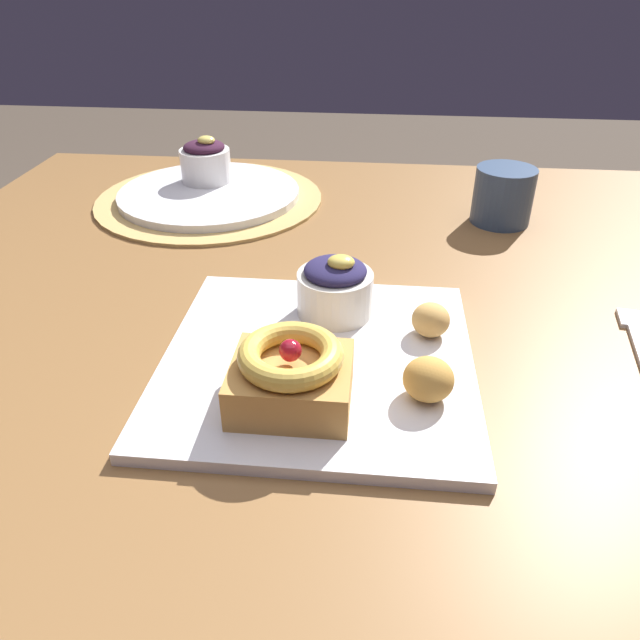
{
  "coord_description": "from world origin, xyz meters",
  "views": [
    {
      "loc": [
        -0.01,
        -0.6,
        1.08
      ],
      "look_at": [
        -0.06,
        -0.11,
        0.77
      ],
      "focal_mm": 33.79,
      "sensor_mm": 36.0,
      "label": 1
    }
  ],
  "objects_px": {
    "front_plate": "(318,361)",
    "cake_slice": "(291,375)",
    "fritter_front": "(428,379)",
    "fritter_middle": "(431,320)",
    "back_plate": "(209,194)",
    "berry_ramekin": "(335,288)",
    "fork": "(636,336)",
    "coffee_mug": "(503,196)",
    "back_ramekin": "(205,161)"
  },
  "relations": [
    {
      "from": "cake_slice",
      "to": "coffee_mug",
      "type": "bearing_deg",
      "value": 61.53
    },
    {
      "from": "cake_slice",
      "to": "fritter_front",
      "type": "bearing_deg",
      "value": 8.7
    },
    {
      "from": "fritter_front",
      "to": "fork",
      "type": "relative_size",
      "value": 0.35
    },
    {
      "from": "back_ramekin",
      "to": "coffee_mug",
      "type": "xyz_separation_m",
      "value": [
        0.46,
        -0.08,
        -0.01
      ]
    },
    {
      "from": "cake_slice",
      "to": "fork",
      "type": "distance_m",
      "value": 0.38
    },
    {
      "from": "fritter_front",
      "to": "fritter_middle",
      "type": "height_order",
      "value": "fritter_front"
    },
    {
      "from": "fritter_middle",
      "to": "cake_slice",
      "type": "bearing_deg",
      "value": -136.29
    },
    {
      "from": "fritter_middle",
      "to": "fritter_front",
      "type": "bearing_deg",
      "value": -94.4
    },
    {
      "from": "berry_ramekin",
      "to": "fritter_middle",
      "type": "xyz_separation_m",
      "value": [
        0.1,
        -0.03,
        -0.01
      ]
    },
    {
      "from": "front_plate",
      "to": "berry_ramekin",
      "type": "height_order",
      "value": "berry_ramekin"
    },
    {
      "from": "back_ramekin",
      "to": "coffee_mug",
      "type": "bearing_deg",
      "value": -10.41
    },
    {
      "from": "fritter_front",
      "to": "fork",
      "type": "xyz_separation_m",
      "value": [
        0.22,
        0.13,
        -0.03
      ]
    },
    {
      "from": "back_plate",
      "to": "fork",
      "type": "bearing_deg",
      "value": -32.3
    },
    {
      "from": "fritter_front",
      "to": "back_ramekin",
      "type": "bearing_deg",
      "value": 122.67
    },
    {
      "from": "front_plate",
      "to": "cake_slice",
      "type": "bearing_deg",
      "value": -102.46
    },
    {
      "from": "coffee_mug",
      "to": "fritter_middle",
      "type": "bearing_deg",
      "value": -109.92
    },
    {
      "from": "fritter_front",
      "to": "fork",
      "type": "height_order",
      "value": "fritter_front"
    },
    {
      "from": "coffee_mug",
      "to": "fork",
      "type": "bearing_deg",
      "value": -72.26
    },
    {
      "from": "front_plate",
      "to": "fork",
      "type": "distance_m",
      "value": 0.34
    },
    {
      "from": "fritter_front",
      "to": "back_plate",
      "type": "distance_m",
      "value": 0.57
    },
    {
      "from": "berry_ramekin",
      "to": "cake_slice",
      "type": "bearing_deg",
      "value": -99.54
    },
    {
      "from": "back_plate",
      "to": "coffee_mug",
      "type": "relative_size",
      "value": 3.35
    },
    {
      "from": "fork",
      "to": "fritter_front",
      "type": "bearing_deg",
      "value": 129.44
    },
    {
      "from": "coffee_mug",
      "to": "front_plate",
      "type": "bearing_deg",
      "value": -121.02
    },
    {
      "from": "fritter_front",
      "to": "back_plate",
      "type": "relative_size",
      "value": 0.16
    },
    {
      "from": "front_plate",
      "to": "back_plate",
      "type": "relative_size",
      "value": 1.04
    },
    {
      "from": "berry_ramekin",
      "to": "coffee_mug",
      "type": "xyz_separation_m",
      "value": [
        0.22,
        0.3,
        -0.0
      ]
    },
    {
      "from": "fritter_middle",
      "to": "fork",
      "type": "distance_m",
      "value": 0.22
    },
    {
      "from": "berry_ramekin",
      "to": "fritter_middle",
      "type": "bearing_deg",
      "value": -17.99
    },
    {
      "from": "front_plate",
      "to": "cake_slice",
      "type": "distance_m",
      "value": 0.08
    },
    {
      "from": "back_plate",
      "to": "fork",
      "type": "height_order",
      "value": "back_plate"
    },
    {
      "from": "berry_ramekin",
      "to": "fritter_middle",
      "type": "relative_size",
      "value": 2.04
    },
    {
      "from": "fritter_front",
      "to": "coffee_mug",
      "type": "bearing_deg",
      "value": 73.52
    },
    {
      "from": "berry_ramekin",
      "to": "back_plate",
      "type": "xyz_separation_m",
      "value": [
        -0.23,
        0.34,
        -0.03
      ]
    },
    {
      "from": "back_ramekin",
      "to": "fritter_front",
      "type": "bearing_deg",
      "value": -57.33
    },
    {
      "from": "fritter_front",
      "to": "fritter_middle",
      "type": "bearing_deg",
      "value": 85.6
    },
    {
      "from": "fork",
      "to": "berry_ramekin",
      "type": "bearing_deg",
      "value": 98.74
    },
    {
      "from": "fritter_front",
      "to": "back_plate",
      "type": "bearing_deg",
      "value": 123.77
    },
    {
      "from": "cake_slice",
      "to": "back_plate",
      "type": "distance_m",
      "value": 0.54
    },
    {
      "from": "back_plate",
      "to": "berry_ramekin",
      "type": "bearing_deg",
      "value": -56.48
    },
    {
      "from": "back_plate",
      "to": "fork",
      "type": "relative_size",
      "value": 2.26
    },
    {
      "from": "coffee_mug",
      "to": "fritter_front",
      "type": "bearing_deg",
      "value": -106.48
    },
    {
      "from": "back_ramekin",
      "to": "fork",
      "type": "bearing_deg",
      "value": -34.66
    },
    {
      "from": "berry_ramekin",
      "to": "coffee_mug",
      "type": "distance_m",
      "value": 0.37
    },
    {
      "from": "fork",
      "to": "coffee_mug",
      "type": "xyz_separation_m",
      "value": [
        -0.1,
        0.3,
        0.04
      ]
    },
    {
      "from": "front_plate",
      "to": "back_plate",
      "type": "distance_m",
      "value": 0.48
    },
    {
      "from": "front_plate",
      "to": "fork",
      "type": "height_order",
      "value": "front_plate"
    },
    {
      "from": "berry_ramekin",
      "to": "back_ramekin",
      "type": "height_order",
      "value": "back_ramekin"
    },
    {
      "from": "back_plate",
      "to": "front_plate",
      "type": "bearing_deg",
      "value": -62.85
    },
    {
      "from": "fritter_front",
      "to": "fritter_middle",
      "type": "xyz_separation_m",
      "value": [
        0.01,
        0.1,
        -0.0
      ]
    }
  ]
}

